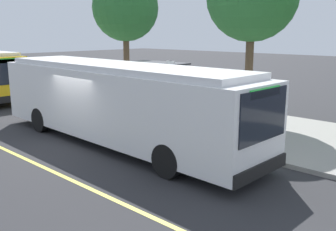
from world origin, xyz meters
name	(u,v)px	position (x,y,z in m)	size (l,w,h in m)	color
ground_plane	(81,144)	(0.00, 0.00, 0.00)	(120.00, 120.00, 0.00)	#2B2B2D
sidewalk_curb	(186,117)	(0.00, 6.00, 0.07)	(44.00, 6.40, 0.15)	gray
lane_stripe_center	(24,158)	(0.00, -2.20, 0.00)	(36.00, 0.14, 0.01)	#E0D64C
transit_bus_main	(116,100)	(0.88, 1.01, 1.62)	(12.16, 2.86, 2.95)	white
bus_shelter	(157,77)	(-1.52, 5.51, 1.92)	(2.90, 1.60, 2.48)	#333338
waiting_bench	(162,103)	(-1.23, 5.58, 0.63)	(1.60, 0.48, 0.95)	brown
route_sign_post	(171,85)	(1.24, 3.53, 1.96)	(0.44, 0.08, 2.80)	#333338
street_tree_upstreet	(125,8)	(-6.14, 7.61, 5.41)	(3.90, 3.90, 7.24)	brown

